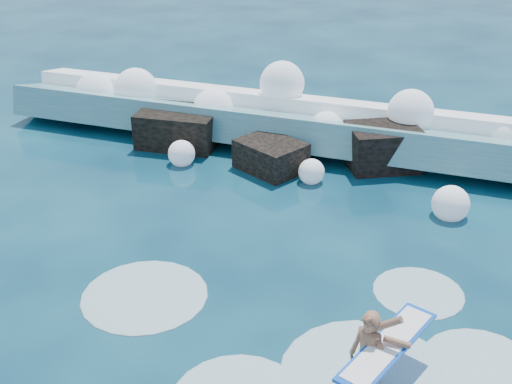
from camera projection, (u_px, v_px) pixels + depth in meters
ground at (148, 280)px, 12.30m from camera, size 200.00×200.00×0.00m
breaking_wave at (307, 126)px, 18.18m from camera, size 17.82×2.78×1.54m
rock_cluster at (267, 142)px, 17.43m from camera, size 8.00×3.20×1.27m
surfer_with_board at (372, 356)px, 9.51m from camera, size 1.24×2.84×1.62m
wave_spray at (288, 111)px, 18.01m from camera, size 15.28×4.86×2.25m
surf_foam at (322, 356)px, 10.39m from camera, size 9.37×5.57×0.14m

